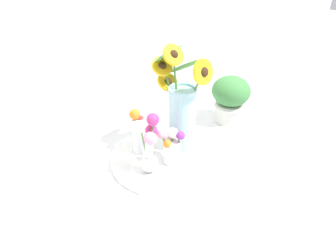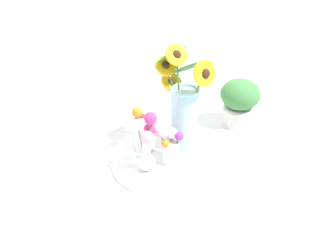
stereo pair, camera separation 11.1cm
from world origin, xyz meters
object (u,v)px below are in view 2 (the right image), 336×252
(mason_jar_sunflowers, at_px, (184,108))
(vase_small_back, at_px, (144,132))
(serving_tray, at_px, (168,158))
(vase_small_center, at_px, (171,145))
(vase_bulb_right, at_px, (147,144))
(potted_plant, at_px, (239,101))

(mason_jar_sunflowers, distance_m, vase_small_back, 0.17)
(serving_tray, bearing_deg, mason_jar_sunflowers, 15.58)
(mason_jar_sunflowers, xyz_separation_m, vase_small_back, (-0.13, 0.07, -0.09))
(mason_jar_sunflowers, height_order, vase_small_center, mason_jar_sunflowers)
(vase_bulb_right, distance_m, potted_plant, 0.49)
(vase_small_back, bearing_deg, vase_small_center, -75.71)
(mason_jar_sunflowers, xyz_separation_m, vase_small_center, (-0.10, -0.05, -0.09))
(vase_small_center, relative_size, potted_plant, 0.66)
(serving_tray, bearing_deg, vase_bulb_right, -169.12)
(vase_bulb_right, xyz_separation_m, vase_small_back, (0.05, 0.11, -0.03))
(vase_small_center, relative_size, vase_small_back, 0.84)
(vase_small_back, distance_m, potted_plant, 0.44)
(serving_tray, height_order, vase_small_back, vase_small_back)
(vase_small_center, xyz_separation_m, vase_bulb_right, (-0.09, 0.01, 0.03))
(vase_bulb_right, height_order, vase_small_back, vase_bulb_right)
(mason_jar_sunflowers, distance_m, potted_plant, 0.31)
(vase_small_center, distance_m, vase_bulb_right, 0.09)
(mason_jar_sunflowers, bearing_deg, vase_small_back, 151.37)
(serving_tray, height_order, vase_bulb_right, vase_bulb_right)
(vase_small_center, relative_size, vase_bulb_right, 0.63)
(serving_tray, bearing_deg, vase_small_center, -109.79)
(vase_small_center, height_order, potted_plant, potted_plant)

